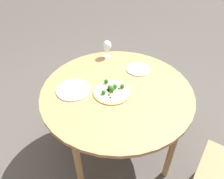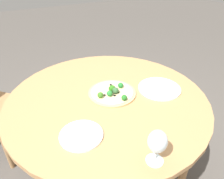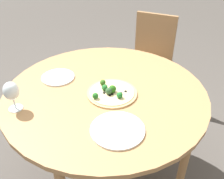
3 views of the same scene
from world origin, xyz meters
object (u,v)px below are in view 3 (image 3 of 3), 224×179
object	(u,v)px
chair	(150,59)
wine_glass	(11,92)
pizza	(111,92)
plate_near	(58,77)
plate_far	(117,129)

from	to	relation	value
chair	wine_glass	world-z (taller)	wine_glass
chair	pizza	bearing A→B (deg)	-87.49
chair	plate_near	distance (m)	1.09
chair	plate_far	xyz separation A→B (m)	(0.78, 1.04, 0.28)
wine_glass	plate_near	bearing A→B (deg)	-140.37
chair	wine_glass	size ratio (longest dim) A/B	5.34
wine_glass	chair	bearing A→B (deg)	-150.48
pizza	plate_far	world-z (taller)	pizza
plate_near	pizza	bearing A→B (deg)	130.81
chair	wine_glass	xyz separation A→B (m)	(1.22, 0.69, 0.39)
plate_far	pizza	bearing A→B (deg)	-105.77
plate_near	plate_far	distance (m)	0.60
pizza	plate_far	distance (m)	0.30
pizza	chair	bearing A→B (deg)	-132.78
chair	plate_near	xyz separation A→B (m)	(0.95, 0.46, 0.28)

